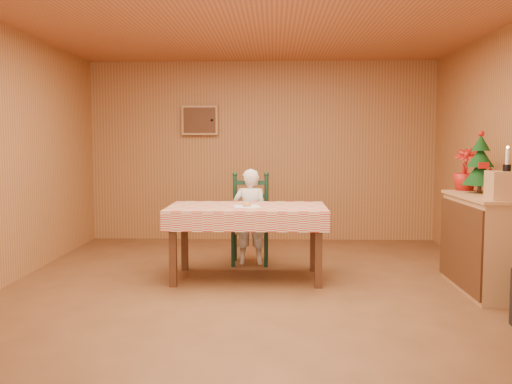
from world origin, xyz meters
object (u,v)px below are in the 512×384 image
dining_table (247,214)px  ladder_chair (250,221)px  crate (506,185)px  shelf_unit (486,243)px  christmas_tree (480,165)px  seated_child (250,217)px

dining_table → ladder_chair: size_ratio=1.53×
ladder_chair → crate: (2.33, -1.61, 0.55)m
shelf_unit → ladder_chair: bearing=152.4°
ladder_chair → christmas_tree: size_ratio=1.74×
shelf_unit → crate: size_ratio=4.13×
seated_child → christmas_tree: christmas_tree is taller
dining_table → christmas_tree: 2.40m
seated_child → crate: bearing=146.3°
shelf_unit → seated_child: bearing=153.5°
shelf_unit → christmas_tree: size_ratio=2.00×
christmas_tree → seated_child: bearing=158.7°
dining_table → shelf_unit: shelf_unit is taller
shelf_unit → christmas_tree: 0.79m
christmas_tree → ladder_chair: bearing=157.5°
dining_table → shelf_unit: bearing=-10.4°
seated_child → crate: (2.33, -1.56, 0.49)m
crate → christmas_tree: size_ratio=0.48×
christmas_tree → shelf_unit: bearing=-92.0°
christmas_tree → crate: bearing=-90.0°
ladder_chair → shelf_unit: bearing=-27.6°
seated_child → christmas_tree: 2.59m
shelf_unit → crate: (0.01, -0.40, 0.59)m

